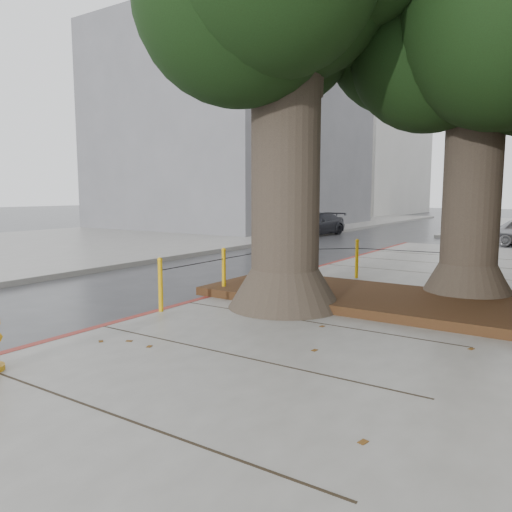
# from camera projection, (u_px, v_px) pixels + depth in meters

# --- Properties ---
(ground) EXTENTS (140.00, 140.00, 0.00)m
(ground) POSITION_uv_depth(u_px,v_px,m) (201.00, 359.00, 6.62)
(ground) COLOR #28282B
(ground) RESTS_ON ground
(sidewalk_opposite) EXTENTS (14.00, 60.00, 0.15)m
(sidewalk_opposite) POSITION_uv_depth(u_px,v_px,m) (104.00, 240.00, 22.55)
(sidewalk_opposite) COLOR slate
(sidewalk_opposite) RESTS_ON ground
(curb_red) EXTENTS (0.14, 26.00, 0.16)m
(curb_red) POSITION_uv_depth(u_px,v_px,m) (205.00, 301.00, 9.77)
(curb_red) COLOR maroon
(curb_red) RESTS_ON ground
(planter_bed) EXTENTS (6.40, 2.60, 0.16)m
(planter_bed) POSITION_uv_depth(u_px,v_px,m) (372.00, 298.00, 9.32)
(planter_bed) COLOR black
(planter_bed) RESTS_ON sidewalk_main
(building_far_grey) EXTENTS (12.00, 16.00, 12.00)m
(building_far_grey) POSITION_uv_depth(u_px,v_px,m) (240.00, 133.00, 32.27)
(building_far_grey) COLOR slate
(building_far_grey) RESTS_ON ground
(building_far_white) EXTENTS (12.00, 18.00, 15.00)m
(building_far_white) POSITION_uv_depth(u_px,v_px,m) (351.00, 142.00, 52.19)
(building_far_white) COLOR silver
(building_far_white) RESTS_ON ground
(tree_far) EXTENTS (4.50, 3.80, 7.17)m
(tree_far) POSITION_uv_depth(u_px,v_px,m) (502.00, 34.00, 8.94)
(tree_far) COLOR #4C3F33
(tree_far) RESTS_ON sidewalk_main
(bollard_ring) EXTENTS (3.79, 5.39, 0.95)m
(bollard_ring) POSITION_uv_depth(u_px,v_px,m) (301.00, 265.00, 10.63)
(bollard_ring) COLOR #DFA60C
(bollard_ring) RESTS_ON sidewalk_main
(car_dark) EXTENTS (1.98, 4.11, 1.15)m
(car_dark) POSITION_uv_depth(u_px,v_px,m) (316.00, 224.00, 25.71)
(car_dark) COLOR black
(car_dark) RESTS_ON ground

